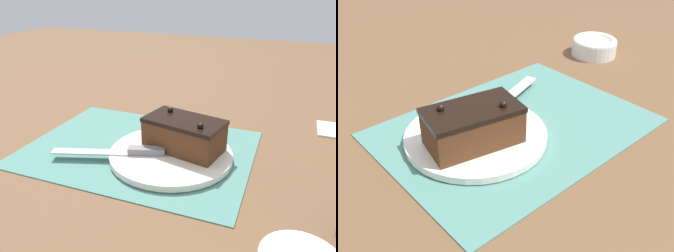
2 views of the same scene
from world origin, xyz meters
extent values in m
plane|color=brown|center=(0.00, 0.00, 0.00)|extent=(3.00, 3.00, 0.00)
cube|color=slate|center=(0.00, 0.00, 0.00)|extent=(0.46, 0.34, 0.00)
cylinder|color=white|center=(0.08, -0.01, 0.01)|extent=(0.24, 0.24, 0.01)
cube|color=#512D19|center=(0.10, 0.01, 0.04)|extent=(0.16, 0.11, 0.06)
cube|color=black|center=(0.10, 0.01, 0.08)|extent=(0.16, 0.11, 0.01)
sphere|color=black|center=(0.06, 0.03, 0.08)|extent=(0.01, 0.01, 0.01)
sphere|color=black|center=(0.13, -0.02, 0.08)|extent=(0.01, 0.01, 0.01)
cube|color=slate|center=(0.04, -0.04, 0.02)|extent=(0.07, 0.04, 0.01)
cube|color=#B7BABF|center=(-0.07, -0.08, 0.02)|extent=(0.15, 0.07, 0.00)
camera|label=1|loc=(0.27, -0.54, 0.32)|focal=35.00mm
camera|label=2|loc=(0.40, 0.43, 0.38)|focal=42.00mm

